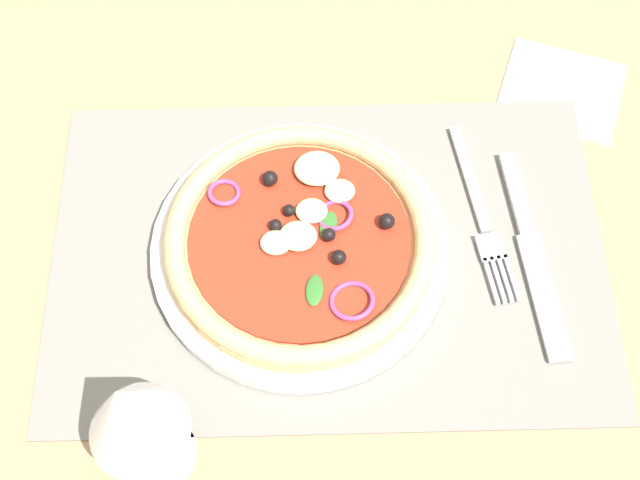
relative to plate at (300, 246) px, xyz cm
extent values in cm
cube|color=#9E7A56|center=(-2.42, 0.30, -2.22)|extent=(190.00, 140.00, 2.40)
cube|color=slate|center=(-2.42, 0.30, -0.82)|extent=(47.50, 31.60, 0.40)
cylinder|color=silver|center=(0.00, 0.00, 0.00)|extent=(25.32, 25.32, 1.23)
cylinder|color=tan|center=(0.00, 0.00, 1.12)|extent=(22.74, 22.74, 1.00)
torus|color=tan|center=(0.00, 0.00, 1.98)|extent=(22.72, 22.72, 1.80)
cylinder|color=#A82D19|center=(0.00, 0.00, 1.77)|extent=(18.64, 18.64, 0.30)
ellipsoid|color=beige|center=(-3.49, -4.06, 2.31)|extent=(2.64, 2.38, 0.79)
ellipsoid|color=beige|center=(-1.04, -2.13, 2.32)|extent=(2.71, 2.44, 0.81)
ellipsoid|color=beige|center=(-1.59, -6.25, 2.51)|extent=(3.97, 3.57, 1.19)
ellipsoid|color=beige|center=(0.13, -0.03, 2.39)|extent=(3.20, 2.88, 0.96)
ellipsoid|color=beige|center=(1.97, 0.83, 2.31)|extent=(2.61, 2.35, 0.78)
sphere|color=black|center=(1.99, -0.74, 2.44)|extent=(1.06, 1.06, 1.06)
sphere|color=black|center=(-3.17, 2.44, 2.54)|extent=(1.24, 1.24, 1.24)
sphere|color=black|center=(0.85, -2.15, 2.43)|extent=(1.03, 1.03, 1.03)
sphere|color=black|center=(-2.41, 0.47, 2.49)|extent=(1.16, 1.16, 1.16)
sphere|color=black|center=(-7.29, -0.81, 2.60)|extent=(1.37, 1.37, 1.37)
sphere|color=black|center=(2.45, -5.27, 2.60)|extent=(1.36, 1.36, 1.36)
torus|color=#8E3D75|center=(-4.11, 6.18, 2.17)|extent=(3.80, 3.76, 1.27)
torus|color=#8E3D75|center=(6.40, -4.21, 2.17)|extent=(2.91, 2.89, 0.93)
torus|color=#8E3D75|center=(-3.00, -1.74, 2.17)|extent=(3.28, 3.24, 1.26)
ellipsoid|color=#2D6B28|center=(-2.18, -0.78, 2.12)|extent=(2.00, 3.04, 0.30)
ellipsoid|color=#2D6B28|center=(-1.13, 5.16, 2.12)|extent=(1.68, 2.93, 0.30)
cube|color=silver|center=(-15.30, -6.76, -0.40)|extent=(2.62, 11.16, 0.44)
cube|color=silver|center=(-16.36, -0.01, -0.40)|extent=(2.56, 2.83, 0.44)
cube|color=silver|center=(-16.00, 3.51, -0.40)|extent=(0.99, 4.32, 0.44)
cube|color=silver|center=(-16.59, 3.42, -0.40)|extent=(0.99, 4.32, 0.44)
cube|color=silver|center=(-17.18, 3.32, -0.40)|extent=(0.99, 4.32, 0.44)
cube|color=silver|center=(-17.78, 3.23, -0.40)|extent=(0.99, 4.32, 0.44)
cube|color=silver|center=(-19.25, -4.99, -0.31)|extent=(2.12, 8.49, 0.62)
cube|color=silver|center=(-20.24, 4.96, -0.40)|extent=(3.14, 11.74, 0.44)
cylinder|color=silver|center=(11.36, 17.30, -0.82)|extent=(6.40, 6.40, 0.40)
cylinder|color=silver|center=(11.36, 17.30, 2.38)|extent=(0.80, 0.80, 6.00)
cone|color=silver|center=(11.36, 17.30, 9.63)|extent=(7.20, 7.20, 8.50)
cone|color=orange|center=(11.36, 17.30, 8.53)|extent=(4.90, 4.90, 5.50)
cube|color=white|center=(-25.28, -16.88, -0.84)|extent=(13.78, 13.12, 0.36)
camera|label=1|loc=(-0.84, 34.93, 65.34)|focal=48.78mm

